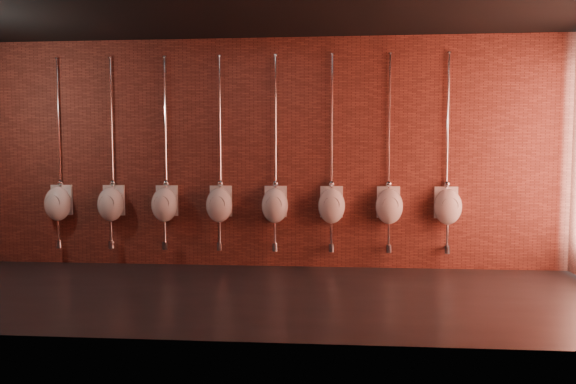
{
  "coord_description": "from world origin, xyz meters",
  "views": [
    {
      "loc": [
        0.98,
        -5.67,
        1.56
      ],
      "look_at": [
        0.47,
        0.9,
        1.1
      ],
      "focal_mm": 32.0,
      "sensor_mm": 36.0,
      "label": 1
    }
  ],
  "objects_px": {
    "urinal_2": "(165,203)",
    "urinal_4": "(275,204)",
    "urinal_1": "(111,203)",
    "urinal_5": "(332,205)",
    "urinal_0": "(58,203)",
    "urinal_3": "(219,204)",
    "urinal_6": "(389,205)",
    "urinal_7": "(448,205)"
  },
  "relations": [
    {
      "from": "urinal_2",
      "to": "urinal_5",
      "type": "height_order",
      "value": "same"
    },
    {
      "from": "urinal_0",
      "to": "urinal_5",
      "type": "xyz_separation_m",
      "value": [
        3.91,
        0.0,
        0.0
      ]
    },
    {
      "from": "urinal_0",
      "to": "urinal_2",
      "type": "xyz_separation_m",
      "value": [
        1.57,
        0.0,
        0.0
      ]
    },
    {
      "from": "urinal_2",
      "to": "urinal_3",
      "type": "xyz_separation_m",
      "value": [
        0.78,
        0.0,
        0.0
      ]
    },
    {
      "from": "urinal_0",
      "to": "urinal_5",
      "type": "relative_size",
      "value": 1.0
    },
    {
      "from": "urinal_4",
      "to": "urinal_5",
      "type": "bearing_deg",
      "value": 0.0
    },
    {
      "from": "urinal_7",
      "to": "urinal_4",
      "type": "bearing_deg",
      "value": 180.0
    },
    {
      "from": "urinal_0",
      "to": "urinal_5",
      "type": "bearing_deg",
      "value": 0.0
    },
    {
      "from": "urinal_1",
      "to": "urinal_2",
      "type": "bearing_deg",
      "value": 0.0
    },
    {
      "from": "urinal_5",
      "to": "urinal_7",
      "type": "relative_size",
      "value": 1.0
    },
    {
      "from": "urinal_5",
      "to": "urinal_6",
      "type": "height_order",
      "value": "same"
    },
    {
      "from": "urinal_6",
      "to": "urinal_1",
      "type": "bearing_deg",
      "value": 180.0
    },
    {
      "from": "urinal_0",
      "to": "urinal_3",
      "type": "bearing_deg",
      "value": 0.0
    },
    {
      "from": "urinal_5",
      "to": "urinal_3",
      "type": "bearing_deg",
      "value": 180.0
    },
    {
      "from": "urinal_0",
      "to": "urinal_1",
      "type": "relative_size",
      "value": 1.0
    },
    {
      "from": "urinal_0",
      "to": "urinal_2",
      "type": "bearing_deg",
      "value": 0.0
    },
    {
      "from": "urinal_3",
      "to": "urinal_6",
      "type": "height_order",
      "value": "same"
    },
    {
      "from": "urinal_2",
      "to": "urinal_4",
      "type": "height_order",
      "value": "same"
    },
    {
      "from": "urinal_6",
      "to": "urinal_7",
      "type": "height_order",
      "value": "same"
    },
    {
      "from": "urinal_6",
      "to": "urinal_7",
      "type": "relative_size",
      "value": 1.0
    },
    {
      "from": "urinal_0",
      "to": "urinal_4",
      "type": "height_order",
      "value": "same"
    },
    {
      "from": "urinal_4",
      "to": "urinal_2",
      "type": "bearing_deg",
      "value": 180.0
    },
    {
      "from": "urinal_0",
      "to": "urinal_5",
      "type": "height_order",
      "value": "same"
    },
    {
      "from": "urinal_3",
      "to": "urinal_6",
      "type": "bearing_deg",
      "value": 0.0
    },
    {
      "from": "urinal_3",
      "to": "urinal_7",
      "type": "bearing_deg",
      "value": 0.0
    },
    {
      "from": "urinal_6",
      "to": "urinal_7",
      "type": "distance_m",
      "value": 0.78
    },
    {
      "from": "urinal_1",
      "to": "urinal_6",
      "type": "bearing_deg",
      "value": 0.0
    },
    {
      "from": "urinal_3",
      "to": "urinal_5",
      "type": "distance_m",
      "value": 1.57
    },
    {
      "from": "urinal_0",
      "to": "urinal_5",
      "type": "distance_m",
      "value": 3.91
    },
    {
      "from": "urinal_2",
      "to": "urinal_7",
      "type": "relative_size",
      "value": 1.0
    },
    {
      "from": "urinal_1",
      "to": "urinal_5",
      "type": "bearing_deg",
      "value": 0.0
    },
    {
      "from": "urinal_1",
      "to": "urinal_3",
      "type": "distance_m",
      "value": 1.57
    },
    {
      "from": "urinal_7",
      "to": "urinal_2",
      "type": "bearing_deg",
      "value": 180.0
    },
    {
      "from": "urinal_2",
      "to": "urinal_0",
      "type": "bearing_deg",
      "value": 180.0
    },
    {
      "from": "urinal_2",
      "to": "urinal_4",
      "type": "distance_m",
      "value": 1.57
    },
    {
      "from": "urinal_2",
      "to": "urinal_6",
      "type": "height_order",
      "value": "same"
    },
    {
      "from": "urinal_5",
      "to": "urinal_0",
      "type": "bearing_deg",
      "value": 180.0
    },
    {
      "from": "urinal_2",
      "to": "urinal_3",
      "type": "bearing_deg",
      "value": 0.0
    },
    {
      "from": "urinal_0",
      "to": "urinal_4",
      "type": "distance_m",
      "value": 3.13
    },
    {
      "from": "urinal_4",
      "to": "urinal_6",
      "type": "xyz_separation_m",
      "value": [
        1.57,
        0.0,
        0.0
      ]
    },
    {
      "from": "urinal_1",
      "to": "urinal_3",
      "type": "bearing_deg",
      "value": 0.0
    },
    {
      "from": "urinal_1",
      "to": "urinal_5",
      "type": "xyz_separation_m",
      "value": [
        3.13,
        0.0,
        0.0
      ]
    }
  ]
}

